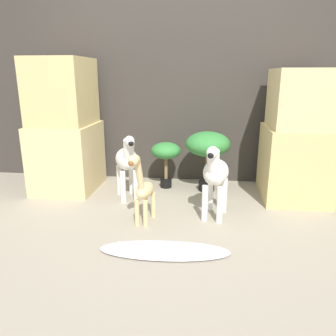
# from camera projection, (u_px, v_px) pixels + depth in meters

# --- Properties ---
(ground_plane) EXTENTS (14.00, 14.00, 0.00)m
(ground_plane) POSITION_uv_depth(u_px,v_px,m) (166.00, 229.00, 2.58)
(ground_plane) COLOR #9E937F
(wall_back) EXTENTS (6.40, 0.08, 2.20)m
(wall_back) POSITION_uv_depth(u_px,v_px,m) (181.00, 82.00, 3.56)
(wall_back) COLOR #38332D
(wall_back) RESTS_ON ground_plane
(rock_pillar_left) EXTENTS (0.60, 0.69, 1.33)m
(rock_pillar_left) POSITION_uv_depth(u_px,v_px,m) (65.00, 129.00, 3.34)
(rock_pillar_left) COLOR #DBC184
(rock_pillar_left) RESTS_ON ground_plane
(rock_pillar_right) EXTENTS (0.60, 0.69, 1.23)m
(rock_pillar_right) POSITION_uv_depth(u_px,v_px,m) (297.00, 140.00, 3.10)
(rock_pillar_right) COLOR #D1B775
(rock_pillar_right) RESTS_ON ground_plane
(zebra_right) EXTENTS (0.27, 0.47, 0.65)m
(zebra_right) POSITION_uv_depth(u_px,v_px,m) (215.00, 174.00, 2.69)
(zebra_right) COLOR white
(zebra_right) RESTS_ON ground_plane
(zebra_left) EXTENTS (0.32, 0.47, 0.65)m
(zebra_left) POSITION_uv_depth(u_px,v_px,m) (127.00, 161.00, 3.12)
(zebra_left) COLOR white
(zebra_left) RESTS_ON ground_plane
(giraffe_figurine) EXTENTS (0.17, 0.42, 0.61)m
(giraffe_figurine) POSITION_uv_depth(u_px,v_px,m) (143.00, 188.00, 2.60)
(giraffe_figurine) COLOR #E0C184
(giraffe_figurine) RESTS_ON ground_plane
(potted_palm_front) EXTENTS (0.45, 0.45, 0.62)m
(potted_palm_front) POSITION_uv_depth(u_px,v_px,m) (208.00, 146.00, 3.32)
(potted_palm_front) COLOR black
(potted_palm_front) RESTS_ON ground_plane
(potted_palm_back) EXTENTS (0.31, 0.31, 0.49)m
(potted_palm_back) POSITION_uv_depth(u_px,v_px,m) (166.00, 153.00, 3.44)
(potted_palm_back) COLOR black
(potted_palm_back) RESTS_ON ground_plane
(surfboard) EXTENTS (0.91, 0.32, 0.07)m
(surfboard) POSITION_uv_depth(u_px,v_px,m) (163.00, 250.00, 2.24)
(surfboard) COLOR silver
(surfboard) RESTS_ON ground_plane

